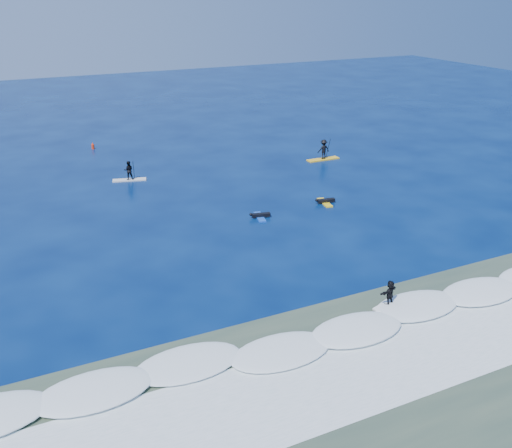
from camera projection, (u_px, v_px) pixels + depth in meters
name	position (u px, v px, depth m)	size (l,w,h in m)	color
ground	(244.00, 250.00, 35.19)	(160.00, 160.00, 0.00)	#03133F
shallow_water	(385.00, 381.00, 23.55)	(90.00, 13.00, 0.01)	#334537
breaking_wave	(332.00, 332.00, 26.88)	(40.00, 6.00, 0.30)	white
whitewater	(371.00, 367.00, 24.39)	(34.00, 5.00, 0.02)	silver
sup_paddler_center	(129.00, 172.00, 47.49)	(2.84, 1.38, 1.94)	silver
sup_paddler_right	(323.00, 151.00, 53.12)	(3.17, 0.82, 2.22)	yellow
prone_paddler_near	(325.00, 201.00, 42.73)	(1.56, 2.01, 0.41)	yellow
prone_paddler_far	(260.00, 216.00, 40.06)	(1.51, 1.96, 0.40)	blue
wave_surfer	(390.00, 294.00, 28.57)	(2.00, 1.03, 1.40)	white
marker_buoy	(93.00, 146.00, 56.80)	(0.30, 0.30, 0.71)	red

